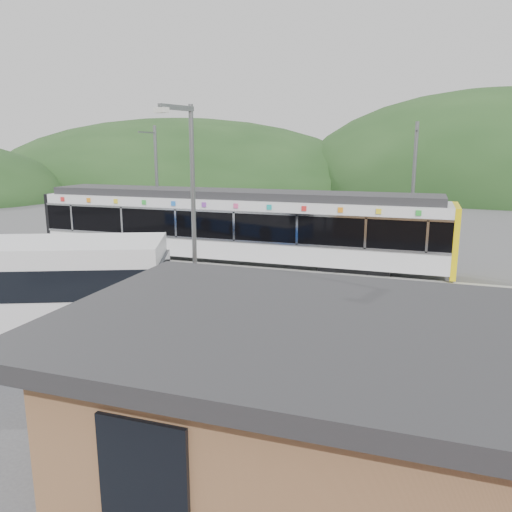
% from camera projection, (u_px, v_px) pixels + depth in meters
% --- Properties ---
extents(ground, '(120.00, 120.00, 0.00)m').
position_uv_depth(ground, '(211.00, 302.00, 19.16)').
color(ground, '#4C4C4F').
rests_on(ground, ground).
extents(hills, '(146.00, 149.00, 26.00)m').
position_uv_depth(hills, '(386.00, 281.00, 22.16)').
color(hills, '#1E3D19').
rests_on(hills, ground).
extents(platform, '(26.00, 3.20, 0.30)m').
position_uv_depth(platform, '(240.00, 277.00, 22.19)').
color(platform, '#9E9E99').
rests_on(platform, ground).
extents(yellow_line, '(26.00, 0.10, 0.01)m').
position_uv_depth(yellow_line, '(230.00, 281.00, 20.95)').
color(yellow_line, yellow).
rests_on(yellow_line, platform).
extents(train, '(20.44, 3.01, 3.74)m').
position_uv_depth(train, '(236.00, 225.00, 24.66)').
color(train, black).
rests_on(train, ground).
extents(catenary_mast_west, '(0.18, 1.80, 7.00)m').
position_uv_depth(catenary_mast_west, '(157.00, 186.00, 28.47)').
color(catenary_mast_west, slate).
rests_on(catenary_mast_west, ground).
extents(catenary_mast_east, '(0.18, 1.80, 7.00)m').
position_uv_depth(catenary_mast_east, '(413.00, 193.00, 24.16)').
color(catenary_mast_east, slate).
rests_on(catenary_mast_east, ground).
extents(station_shelter, '(9.20, 6.20, 3.00)m').
position_uv_depth(station_shelter, '(321.00, 399.00, 8.63)').
color(station_shelter, brown).
rests_on(station_shelter, ground).
extents(lamp_post, '(0.43, 1.23, 6.88)m').
position_uv_depth(lamp_post, '(191.00, 215.00, 13.00)').
color(lamp_post, slate).
rests_on(lamp_post, ground).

